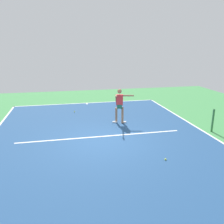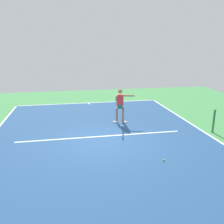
{
  "view_description": "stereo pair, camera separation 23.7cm",
  "coord_description": "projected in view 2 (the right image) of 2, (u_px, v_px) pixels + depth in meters",
  "views": [
    {
      "loc": [
        1.47,
        8.84,
        3.8
      ],
      "look_at": [
        -0.6,
        -1.05,
        0.9
      ],
      "focal_mm": 37.21,
      "sensor_mm": 36.0,
      "label": 1
    },
    {
      "loc": [
        1.24,
        8.89,
        3.8
      ],
      "look_at": [
        -0.6,
        -1.05,
        0.9
      ],
      "focal_mm": 37.21,
      "sensor_mm": 36.0,
      "label": 2
    }
  ],
  "objects": [
    {
      "name": "tennis_ball_by_sideline",
      "position": [
        76.0,
        111.0,
        13.79
      ],
      "size": [
        0.07,
        0.07,
        0.07
      ],
      "primitive_type": "sphere",
      "color": "#C6E53D",
      "rests_on": "ground_plane"
    },
    {
      "name": "court_line_service",
      "position": [
        101.0,
        136.0,
        10.08
      ],
      "size": [
        7.14,
        0.1,
        0.01
      ],
      "primitive_type": "cube",
      "color": "white",
      "rests_on": "ground_plane"
    },
    {
      "name": "court_line_baseline_near",
      "position": [
        89.0,
        103.0,
        15.98
      ],
      "size": [
        9.52,
        0.1,
        0.01
      ],
      "primitive_type": "cube",
      "color": "white",
      "rests_on": "ground_plane"
    },
    {
      "name": "court_line_centre_mark",
      "position": [
        89.0,
        104.0,
        15.79
      ],
      "size": [
        0.1,
        0.3,
        0.01
      ],
      "primitive_type": "cube",
      "color": "white",
      "rests_on": "ground_plane"
    },
    {
      "name": "ground_plane",
      "position": [
        102.0,
        140.0,
        9.67
      ],
      "size": [
        22.88,
        22.88,
        0.0
      ],
      "primitive_type": "plane",
      "color": "#428E4C"
    },
    {
      "name": "tennis_player",
      "position": [
        120.0,
        104.0,
        11.55
      ],
      "size": [
        1.12,
        1.15,
        1.76
      ],
      "rotation": [
        0.0,
        0.0,
        -0.24
      ],
      "color": "#9E7051",
      "rests_on": "ground_plane"
    },
    {
      "name": "court_surface",
      "position": [
        102.0,
        140.0,
        9.66
      ],
      "size": [
        9.52,
        13.46,
        0.0
      ],
      "primitive_type": "cube",
      "color": "navy",
      "rests_on": "ground_plane"
    },
    {
      "name": "court_line_sideline_left",
      "position": [
        205.0,
        133.0,
        10.49
      ],
      "size": [
        0.1,
        13.46,
        0.01
      ],
      "primitive_type": "cube",
      "color": "white",
      "rests_on": "ground_plane"
    },
    {
      "name": "net_post",
      "position": [
        214.0,
        121.0,
        10.41
      ],
      "size": [
        0.09,
        0.09,
        1.07
      ],
      "primitive_type": "cylinder",
      "color": "#38753D",
      "rests_on": "ground_plane"
    },
    {
      "name": "tennis_ball_by_baseline",
      "position": [
        164.0,
        160.0,
        7.93
      ],
      "size": [
        0.07,
        0.07,
        0.07
      ],
      "primitive_type": "sphere",
      "color": "#C6E53D",
      "rests_on": "ground_plane"
    }
  ]
}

